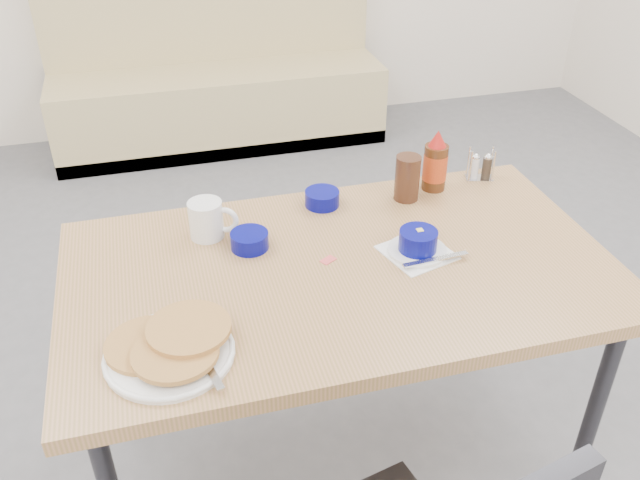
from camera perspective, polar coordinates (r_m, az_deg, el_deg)
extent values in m
cube|color=tan|center=(4.14, -8.40, 11.07)|extent=(1.90, 0.55, 0.45)
cube|color=tan|center=(4.19, -9.41, 18.43)|extent=(1.90, 0.12, 1.00)
cube|color=#2D2D33|center=(4.21, -8.19, 8.74)|extent=(1.90, 0.55, 0.08)
cube|color=#B27E52|center=(1.74, 1.76, -2.71)|extent=(1.40, 0.80, 0.04)
cylinder|color=#2D2D33|center=(2.03, 21.95, -13.72)|extent=(0.04, 0.04, 0.72)
cylinder|color=#2D2D33|center=(2.19, -16.89, -8.41)|extent=(0.04, 0.04, 0.72)
cylinder|color=#2D2D33|center=(2.41, 13.64, -3.37)|extent=(0.04, 0.04, 0.72)
cylinder|color=white|center=(1.50, -12.56, -9.37)|extent=(0.28, 0.28, 0.01)
cylinder|color=tan|center=(1.51, -14.31, -8.52)|extent=(0.18, 0.18, 0.01)
cylinder|color=tan|center=(1.46, -12.09, -9.26)|extent=(0.18, 0.18, 0.01)
cylinder|color=tan|center=(1.50, -11.00, -7.30)|extent=(0.18, 0.18, 0.01)
cube|color=silver|center=(1.43, -9.21, -10.78)|extent=(0.04, 0.12, 0.00)
cylinder|color=white|center=(1.84, -9.57, 1.72)|extent=(0.09, 0.09, 0.10)
cylinder|color=black|center=(1.82, -9.71, 2.98)|extent=(0.08, 0.08, 0.00)
torus|color=white|center=(1.83, -8.03, 1.68)|extent=(0.08, 0.04, 0.08)
cube|color=white|center=(1.79, 8.16, -1.04)|extent=(0.20, 0.20, 0.00)
cylinder|color=white|center=(1.79, 8.18, -0.87)|extent=(0.15, 0.15, 0.01)
cylinder|color=#04076E|center=(1.77, 8.26, -0.02)|extent=(0.10, 0.10, 0.05)
cylinder|color=white|center=(1.76, 8.32, 0.57)|extent=(0.09, 0.09, 0.01)
cube|color=#F4DB60|center=(1.76, 8.41, 0.77)|extent=(0.02, 0.02, 0.01)
cube|color=silver|center=(1.75, 9.72, -1.61)|extent=(0.18, 0.03, 0.00)
cylinder|color=#04076E|center=(1.80, -5.95, -0.03)|extent=(0.10, 0.10, 0.05)
cylinder|color=#04076E|center=(1.98, 0.18, 3.54)|extent=(0.10, 0.10, 0.05)
cylinder|color=#3C2013|center=(2.01, 7.36, 5.21)|extent=(0.08, 0.08, 0.14)
cube|color=silver|center=(2.19, 13.24, 5.12)|extent=(0.09, 0.07, 0.00)
cylinder|color=silver|center=(2.14, 12.57, 6.10)|extent=(0.01, 0.01, 0.10)
cylinder|color=silver|center=(2.16, 14.41, 6.05)|extent=(0.01, 0.01, 0.10)
cylinder|color=silver|center=(2.18, 12.41, 6.53)|extent=(0.01, 0.01, 0.10)
cylinder|color=silver|center=(2.19, 14.23, 6.47)|extent=(0.01, 0.01, 0.10)
cylinder|color=silver|center=(2.17, 12.85, 5.94)|extent=(0.03, 0.03, 0.07)
cylinder|color=#3F3326|center=(2.18, 13.86, 5.91)|extent=(0.03, 0.03, 0.07)
cylinder|color=#47230F|center=(2.07, 9.65, 6.05)|extent=(0.07, 0.07, 0.14)
cylinder|color=#D05218|center=(2.07, 9.66, 6.11)|extent=(0.07, 0.07, 0.08)
cone|color=#B11711|center=(2.03, 9.90, 8.43)|extent=(0.05, 0.05, 0.05)
cube|color=#E54C4D|center=(1.75, 0.69, -1.70)|extent=(0.05, 0.04, 0.00)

